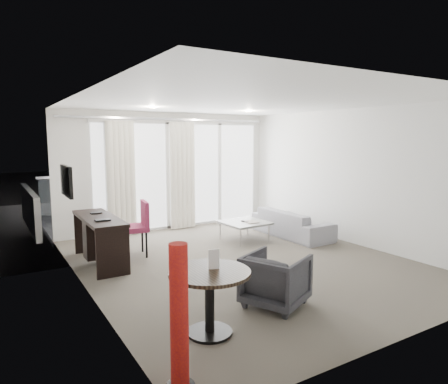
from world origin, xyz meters
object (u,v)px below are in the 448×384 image
tub_armchair (276,280)px  rattan_chair_b (218,198)px  coffee_table (244,231)px  sofa (292,223)px  round_table (210,302)px  red_lamp (179,317)px  desk (100,240)px  desk_chair (133,229)px  rattan_chair_a (191,198)px

tub_armchair → rattan_chair_b: size_ratio=0.94×
tub_armchair → coffee_table: size_ratio=0.84×
coffee_table → sofa: size_ratio=0.45×
round_table → red_lamp: (-0.65, -0.67, 0.27)m
desk → desk_chair: bearing=11.9°
desk → tub_armchair: 3.13m
desk → tub_armchair: desk is taller
desk → rattan_chair_b: (4.05, 3.13, -0.01)m
coffee_table → sofa: sofa is taller
desk → desk_chair: 0.62m
rattan_chair_a → rattan_chair_b: size_ratio=1.05×
rattan_chair_a → sofa: bearing=-76.1°
tub_armchair → coffee_table: 3.16m
desk → red_lamp: red_lamp is taller
desk → coffee_table: (2.85, 0.02, -0.19)m
desk_chair → rattan_chair_b: desk_chair is taller
tub_armchair → rattan_chair_a: 6.40m
sofa → rattan_chair_b: bearing=-2.3°
desk → tub_armchair: (1.42, -2.79, -0.06)m
coffee_table → desk: bearing=-179.6°
desk_chair → sofa: size_ratio=0.51×
round_table → rattan_chair_b: rattan_chair_b is taller
round_table → rattan_chair_b: (3.67, 6.14, 0.03)m
tub_armchair → sofa: (2.50, 2.61, -0.05)m
round_table → coffee_table: bearing=50.7°
sofa → red_lamp: bearing=129.8°
tub_armchair → rattan_chair_a: rattan_chair_a is taller
tub_armchair → sofa: size_ratio=0.38×
red_lamp → rattan_chair_a: 7.87m
red_lamp → coffee_table: size_ratio=1.43×
tub_armchair → rattan_chair_a: size_ratio=0.90×
round_table → rattan_chair_a: size_ratio=1.08×
desk → sofa: (3.92, -0.18, -0.11)m
sofa → rattan_chair_b: (0.13, 3.32, 0.10)m
red_lamp → tub_armchair: size_ratio=1.71×
desk → round_table: bearing=-82.9°
tub_armchair → sofa: tub_armchair is taller
round_table → desk_chair: bearing=86.0°
sofa → rattan_chair_b: size_ratio=2.50×
desk_chair → rattan_chair_b: size_ratio=1.28×
coffee_table → sofa: (1.06, -0.20, 0.08)m
round_table → rattan_chair_a: rattan_chair_a is taller
desk_chair → sofa: desk_chair is taller
rattan_chair_a → rattan_chair_b: bearing=-10.0°
red_lamp → coffee_table: red_lamp is taller
rattan_chair_b → sofa: bearing=-79.7°
sofa → tub_armchair: bearing=136.2°
desk → rattan_chair_a: (3.32, 3.32, 0.01)m
round_table → tub_armchair: bearing=11.9°
coffee_table → desk_chair: bearing=177.3°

